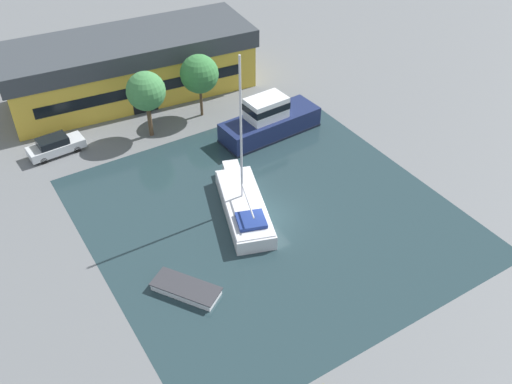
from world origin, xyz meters
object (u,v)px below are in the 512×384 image
object	(u,v)px
quay_tree_near_building	(146,91)
quay_tree_by_water	(199,74)
motor_cruiser	(269,121)
warehouse_building	(130,66)
sailboat_moored	(244,205)
small_dinghy	(186,289)
parked_car	(55,146)

from	to	relation	value
quay_tree_near_building	quay_tree_by_water	xyz separation A→B (m)	(5.50, 0.69, -0.13)
quay_tree_near_building	motor_cruiser	distance (m)	11.06
warehouse_building	motor_cruiser	size ratio (longest dim) A/B	2.62
quay_tree_by_water	sailboat_moored	world-z (taller)	sailboat_moored
small_dinghy	motor_cruiser	bearing A→B (deg)	-172.28
quay_tree_by_water	small_dinghy	xyz separation A→B (m)	(-11.20, -19.20, -4.00)
parked_car	sailboat_moored	distance (m)	18.05
warehouse_building	quay_tree_by_water	xyz separation A→B (m)	(3.91, -7.35, 1.24)
quay_tree_near_building	sailboat_moored	bearing A→B (deg)	-83.44
quay_tree_near_building	quay_tree_by_water	size ratio (longest dim) A/B	1.02
quay_tree_by_water	parked_car	bearing A→B (deg)	176.32
quay_tree_by_water	motor_cruiser	bearing A→B (deg)	-60.07
warehouse_building	motor_cruiser	distance (m)	15.59
quay_tree_by_water	motor_cruiser	world-z (taller)	quay_tree_by_water
warehouse_building	small_dinghy	world-z (taller)	warehouse_building
small_dinghy	quay_tree_near_building	bearing A→B (deg)	-140.67
parked_car	motor_cruiser	world-z (taller)	motor_cruiser
warehouse_building	quay_tree_by_water	bearing A→B (deg)	-56.38
quay_tree_by_water	sailboat_moored	bearing A→B (deg)	-105.36
quay_tree_by_water	motor_cruiser	distance (m)	7.74
warehouse_building	quay_tree_near_building	world-z (taller)	quay_tree_near_building
motor_cruiser	warehouse_building	bearing A→B (deg)	25.69
parked_car	small_dinghy	xyz separation A→B (m)	(2.47, -20.08, -0.54)
quay_tree_by_water	motor_cruiser	size ratio (longest dim) A/B	0.64
warehouse_building	sailboat_moored	distance (m)	21.80
parked_car	small_dinghy	bearing A→B (deg)	3.51
warehouse_building	sailboat_moored	size ratio (longest dim) A/B	1.97
quay_tree_near_building	motor_cruiser	bearing A→B (deg)	-31.35
parked_car	small_dinghy	distance (m)	20.23
parked_car	motor_cruiser	size ratio (longest dim) A/B	0.51
parked_car	sailboat_moored	bearing A→B (deg)	29.11
quay_tree_near_building	sailboat_moored	world-z (taller)	sailboat_moored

